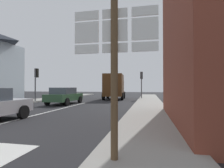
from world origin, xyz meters
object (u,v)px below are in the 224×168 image
at_px(delivery_truck, 114,86).
at_px(traffic_light_near_left, 36,77).
at_px(sedan_far, 64,96).
at_px(traffic_light_far_right, 141,79).
at_px(route_sign_post, 114,62).

height_order(delivery_truck, traffic_light_near_left, traffic_light_near_left).
xyz_separation_m(sedan_far, traffic_light_far_right, (6.45, 7.99, 1.78)).
distance_m(traffic_light_near_left, traffic_light_far_right, 12.18).
bearing_deg(sedan_far, route_sign_post, -59.12).
height_order(delivery_truck, traffic_light_far_right, traffic_light_far_right).
xyz_separation_m(sedan_far, traffic_light_near_left, (-3.74, 1.32, 1.74)).
height_order(sedan_far, route_sign_post, route_sign_post).
bearing_deg(delivery_truck, sedan_far, -113.88).
relative_size(sedan_far, traffic_light_far_right, 1.23).
bearing_deg(traffic_light_near_left, delivery_truck, 39.98).
height_order(route_sign_post, traffic_light_near_left, traffic_light_near_left).
distance_m(delivery_truck, traffic_light_near_left, 9.01).
relative_size(route_sign_post, traffic_light_far_right, 0.93).
height_order(route_sign_post, traffic_light_far_right, traffic_light_far_right).
height_order(sedan_far, traffic_light_far_right, traffic_light_far_right).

